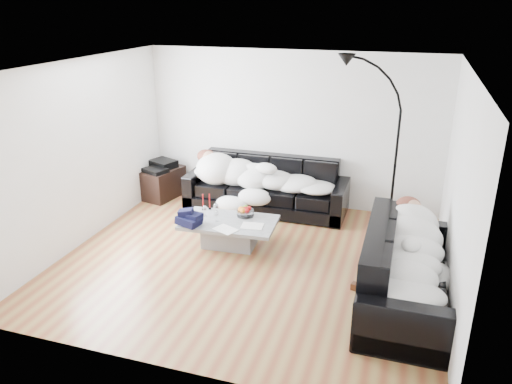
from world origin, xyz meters
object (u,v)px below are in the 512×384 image
(coffee_table, at_px, (229,233))
(av_cabinet, at_px, (162,183))
(shoes, at_px, (369,286))
(sofa_right, at_px, (407,267))
(fruit_bowl, at_px, (245,211))
(floor_lamp, at_px, (395,161))
(sofa_back, at_px, (266,185))
(candle_right, at_px, (210,202))
(wine_glass_c, at_px, (217,216))
(candle_left, at_px, (203,202))
(wine_glass_a, at_px, (216,209))
(sleeper_right, at_px, (409,252))
(stereo, at_px, (161,165))
(sleeper_back, at_px, (265,174))
(wine_glass_b, at_px, (205,211))

(coffee_table, relative_size, av_cabinet, 1.74)
(shoes, bearing_deg, sofa_right, 7.09)
(fruit_bowl, bearing_deg, floor_lamp, 23.84)
(sofa_back, relative_size, floor_lamp, 1.16)
(candle_right, bearing_deg, sofa_back, 64.42)
(wine_glass_c, xyz_separation_m, candle_left, (-0.35, 0.32, 0.04))
(wine_glass_a, bearing_deg, fruit_bowl, 14.86)
(sofa_back, bearing_deg, sleeper_right, -42.87)
(wine_glass_c, bearing_deg, stereo, 137.89)
(floor_lamp, bearing_deg, shoes, -80.60)
(fruit_bowl, bearing_deg, sleeper_back, 92.34)
(sleeper_right, bearing_deg, coffee_table, 73.61)
(sleeper_back, bearing_deg, candle_right, -116.59)
(stereo, bearing_deg, sleeper_right, -5.00)
(sofa_right, relative_size, sleeper_back, 1.00)
(candle_right, bearing_deg, wine_glass_c, -54.98)
(wine_glass_b, bearing_deg, floor_lamp, 22.50)
(wine_glass_b, bearing_deg, candle_left, 119.74)
(floor_lamp, bearing_deg, av_cabinet, -171.19)
(shoes, bearing_deg, av_cabinet, 177.47)
(wine_glass_c, relative_size, av_cabinet, 0.21)
(sleeper_back, xyz_separation_m, candle_left, (-0.63, -1.14, -0.13))
(sleeper_back, relative_size, wine_glass_c, 13.98)
(coffee_table, xyz_separation_m, fruit_bowl, (0.16, 0.23, 0.27))
(sleeper_back, height_order, stereo, sleeper_back)
(sofa_right, distance_m, coffee_table, 2.58)
(wine_glass_a, relative_size, wine_glass_b, 1.18)
(wine_glass_c, bearing_deg, sofa_back, 79.58)
(stereo, height_order, floor_lamp, floor_lamp)
(sofa_back, relative_size, av_cabinet, 3.51)
(stereo, bearing_deg, floor_lamp, 17.10)
(sofa_right, distance_m, wine_glass_c, 2.71)
(fruit_bowl, distance_m, av_cabinet, 2.35)
(sofa_right, xyz_separation_m, candle_left, (-2.97, 0.98, 0.06))
(sofa_back, height_order, sleeper_right, sleeper_right)
(sofa_back, xyz_separation_m, wine_glass_c, (-0.28, -1.52, 0.03))
(av_cabinet, bearing_deg, sofa_back, 12.25)
(stereo, bearing_deg, wine_glass_b, -22.18)
(wine_glass_c, relative_size, shoes, 0.38)
(wine_glass_c, bearing_deg, wine_glass_a, 114.74)
(sleeper_right, distance_m, wine_glass_a, 2.85)
(coffee_table, relative_size, wine_glass_b, 8.30)
(shoes, xyz_separation_m, stereo, (-3.88, 2.03, 0.54))
(sleeper_right, bearing_deg, av_cabinet, 63.20)
(fruit_bowl, relative_size, wine_glass_b, 1.55)
(sleeper_right, bearing_deg, wine_glass_b, 74.71)
(stereo, bearing_deg, coffee_table, -16.46)
(fruit_bowl, distance_m, floor_lamp, 2.29)
(sofa_back, bearing_deg, coffee_table, -94.60)
(candle_left, height_order, stereo, stereo)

